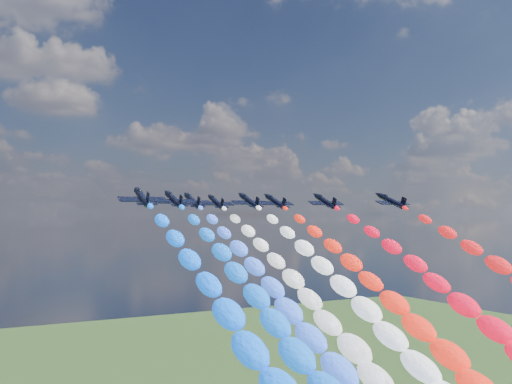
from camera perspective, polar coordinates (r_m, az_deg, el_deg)
jet_0 at (r=120.10m, az=-10.90°, el=-0.48°), size 10.26×13.46×6.96m
jet_1 at (r=137.55m, az=-7.91°, el=-0.71°), size 9.50×12.91×6.96m
trail_1 at (r=95.14m, az=3.02°, el=-15.32°), size 5.74×95.08×52.31m
jet_2 at (r=149.48m, az=-6.14°, el=-0.83°), size 10.00×13.27×6.96m
trail_2 at (r=107.40m, az=4.28°, el=-13.80°), size 5.74×95.08×52.31m
jet_3 at (r=150.69m, az=-0.67°, el=-0.85°), size 9.62×13.00×6.96m
trail_3 at (r=111.33m, az=11.72°, el=-13.34°), size 5.74×95.08×52.31m
jet_4 at (r=163.68m, az=-3.86°, el=-0.95°), size 10.11×13.35×6.96m
trail_4 at (r=122.21m, az=6.13°, el=-12.36°), size 5.74×95.08×52.31m
jet_5 at (r=158.73m, az=1.87°, el=-0.92°), size 9.52×12.92×6.96m
trail_5 at (r=120.49m, az=14.25°, el=-12.46°), size 5.74×95.08×52.31m
jet_6 at (r=156.96m, az=6.66°, el=-0.89°), size 10.30×13.49×6.96m
trail_6 at (r=121.72m, az=20.66°, el=-12.28°), size 5.74×95.08×52.31m
jet_7 at (r=155.99m, az=12.87°, el=-0.84°), size 9.62×13.00×6.96m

